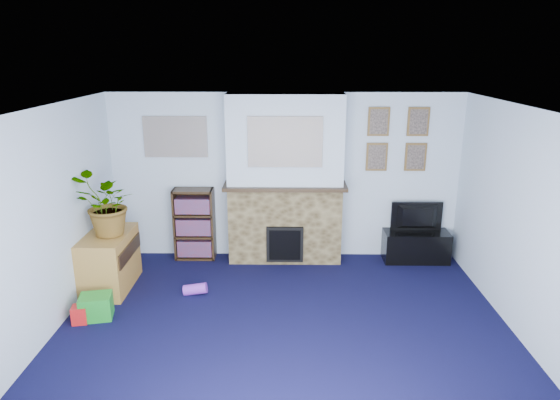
{
  "coord_description": "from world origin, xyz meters",
  "views": [
    {
      "loc": [
        0.01,
        -4.74,
        2.94
      ],
      "look_at": [
        -0.06,
        1.0,
        1.22
      ],
      "focal_mm": 32.0,
      "sensor_mm": 36.0,
      "label": 1
    }
  ],
  "objects_px": {
    "tv_stand": "(416,246)",
    "sideboard": "(110,262)",
    "television": "(418,218)",
    "bookshelf": "(195,225)"
  },
  "relations": [
    {
      "from": "television",
      "to": "sideboard",
      "type": "distance_m",
      "value": 4.26
    },
    {
      "from": "television",
      "to": "bookshelf",
      "type": "height_order",
      "value": "bookshelf"
    },
    {
      "from": "tv_stand",
      "to": "bookshelf",
      "type": "bearing_deg",
      "value": 178.64
    },
    {
      "from": "television",
      "to": "sideboard",
      "type": "xyz_separation_m",
      "value": [
        -4.14,
        -0.93,
        -0.3
      ]
    },
    {
      "from": "tv_stand",
      "to": "sideboard",
      "type": "bearing_deg",
      "value": -167.56
    },
    {
      "from": "tv_stand",
      "to": "bookshelf",
      "type": "relative_size",
      "value": 0.88
    },
    {
      "from": "bookshelf",
      "to": "sideboard",
      "type": "distance_m",
      "value": 1.36
    },
    {
      "from": "tv_stand",
      "to": "television",
      "type": "xyz_separation_m",
      "value": [
        -0.0,
        0.02,
        0.43
      ]
    },
    {
      "from": "bookshelf",
      "to": "television",
      "type": "bearing_deg",
      "value": -1.0
    },
    {
      "from": "television",
      "to": "bookshelf",
      "type": "relative_size",
      "value": 0.7
    }
  ]
}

